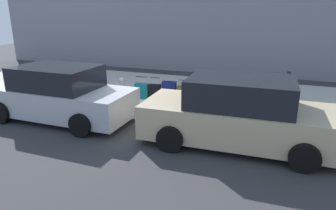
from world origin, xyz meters
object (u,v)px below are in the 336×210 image
object	(u,v)px
suitcase_olive_5	(183,95)
fire_hydrant	(121,87)
suitcase_silver_2	(224,97)
parked_car_silver_1	(59,95)
suitcase_maroon_4	(197,93)
parking_meter	(287,86)
suitcase_teal_1	(239,100)
suitcase_black_7	(155,92)
bollard_post	(104,85)
suitcase_red_3	(209,95)
suitcase_teal_8	(142,91)
suitcase_navy_6	(169,91)
suitcase_black_0	(254,99)
parked_car_beige_0	(239,114)

from	to	relation	value
suitcase_olive_5	fire_hydrant	size ratio (longest dim) A/B	1.13
suitcase_silver_2	parked_car_silver_1	xyz separation A→B (m)	(4.54, 2.36, 0.25)
suitcase_maroon_4	parking_meter	size ratio (longest dim) A/B	0.75
suitcase_teal_1	suitcase_silver_2	world-z (taller)	suitcase_silver_2
suitcase_maroon_4	fire_hydrant	size ratio (longest dim) A/B	1.34
suitcase_black_7	bollard_post	xyz separation A→B (m)	(1.97, 0.14, 0.11)
suitcase_red_3	parked_car_silver_1	size ratio (longest dim) A/B	0.17
suitcase_teal_8	bollard_post	world-z (taller)	suitcase_teal_8
suitcase_maroon_4	parking_meter	world-z (taller)	parking_meter
suitcase_red_3	suitcase_olive_5	xyz separation A→B (m)	(0.91, -0.05, -0.07)
suitcase_navy_6	suitcase_black_7	xyz separation A→B (m)	(0.51, 0.04, -0.07)
parking_meter	suitcase_teal_8	bearing A→B (deg)	2.83
suitcase_maroon_4	parked_car_silver_1	distance (m)	4.40
suitcase_silver_2	suitcase_red_3	distance (m)	0.48
suitcase_black_0	suitcase_olive_5	world-z (taller)	suitcase_olive_5
fire_hydrant	parked_car_silver_1	bearing A→B (deg)	72.00
suitcase_olive_5	parking_meter	bearing A→B (deg)	-176.20
suitcase_olive_5	bollard_post	size ratio (longest dim) A/B	1.02
suitcase_maroon_4	bollard_post	bearing A→B (deg)	3.33
suitcase_teal_1	suitcase_teal_8	size ratio (longest dim) A/B	1.03
suitcase_maroon_4	fire_hydrant	distance (m)	2.84
parking_meter	parked_car_beige_0	size ratio (longest dim) A/B	0.27
parked_car_silver_1	parked_car_beige_0	bearing A→B (deg)	180.00
suitcase_black_7	parked_car_beige_0	size ratio (longest dim) A/B	0.17
suitcase_teal_8	parked_car_beige_0	distance (m)	4.45
bollard_post	suitcase_black_0	bearing A→B (deg)	-178.16
suitcase_teal_8	parked_car_beige_0	size ratio (longest dim) A/B	0.17
suitcase_teal_8	bollard_post	size ratio (longest dim) A/B	1.03
parked_car_beige_0	parked_car_silver_1	distance (m)	5.32
suitcase_teal_8	parked_car_silver_1	bearing A→B (deg)	56.49
suitcase_red_3	bollard_post	bearing A→B (deg)	2.01
suitcase_black_0	suitcase_teal_8	size ratio (longest dim) A/B	0.94
parking_meter	suitcase_silver_2	bearing A→B (deg)	9.32
fire_hydrant	suitcase_silver_2	bearing A→B (deg)	179.07
suitcase_teal_1	bollard_post	xyz separation A→B (m)	(4.86, 0.14, 0.10)
fire_hydrant	parked_car_silver_1	size ratio (longest dim) A/B	0.16
suitcase_black_7	parked_car_beige_0	xyz separation A→B (m)	(-3.20, 2.41, 0.36)
suitcase_olive_5	suitcase_black_0	bearing A→B (deg)	179.74
suitcase_red_3	parking_meter	bearing A→B (deg)	-173.67
suitcase_navy_6	suitcase_teal_8	size ratio (longest dim) A/B	1.22
suitcase_olive_5	parking_meter	xyz separation A→B (m)	(-3.28, -0.22, 0.54)
suitcase_silver_2	parked_car_beige_0	size ratio (longest dim) A/B	0.21
suitcase_silver_2	suitcase_navy_6	xyz separation A→B (m)	(1.91, -0.09, -0.02)
suitcase_maroon_4	parked_car_beige_0	world-z (taller)	parked_car_beige_0
suitcase_black_0	parking_meter	bearing A→B (deg)	-166.28
suitcase_black_0	suitcase_silver_2	xyz separation A→B (m)	(0.96, 0.08, 0.02)
suitcase_teal_8	parking_meter	world-z (taller)	parking_meter
suitcase_teal_1	suitcase_black_7	size ratio (longest dim) A/B	1.02
suitcase_black_7	parked_car_beige_0	distance (m)	4.02
parking_meter	suitcase_teal_1	bearing A→B (deg)	10.36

